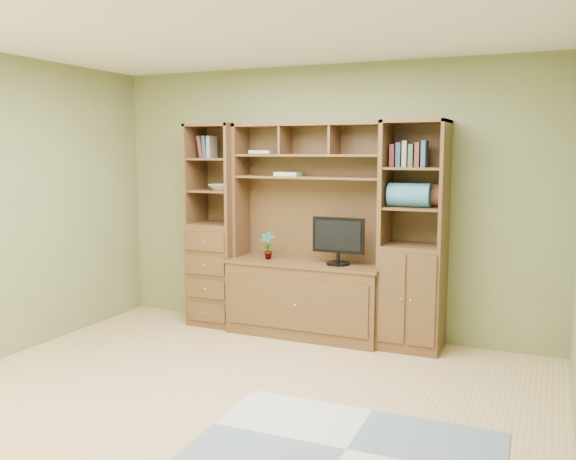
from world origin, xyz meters
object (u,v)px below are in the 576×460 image
at_px(center_hutch, 306,231).
at_px(left_tower, 217,225).
at_px(right_tower, 414,236).
at_px(monitor, 338,232).

relative_size(center_hutch, left_tower, 1.00).
height_order(left_tower, right_tower, same).
relative_size(center_hutch, monitor, 3.36).
height_order(center_hutch, monitor, center_hutch).
bearing_deg(center_hutch, left_tower, 177.71).
distance_m(center_hutch, right_tower, 1.03).
distance_m(left_tower, right_tower, 2.02).
bearing_deg(monitor, right_tower, 6.94).
height_order(right_tower, monitor, right_tower).
distance_m(center_hutch, monitor, 0.34).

